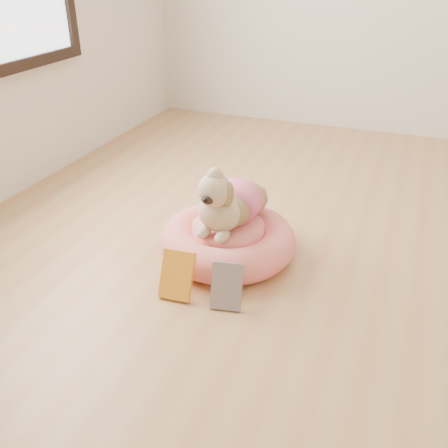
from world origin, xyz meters
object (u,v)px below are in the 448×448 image
(dog, at_px, (228,192))
(book_yellow, at_px, (177,275))
(pet_bed, at_px, (228,240))
(book_white, at_px, (227,286))

(dog, distance_m, book_yellow, 0.42)
(pet_bed, bearing_deg, dog, 111.87)
(dog, height_order, book_yellow, dog)
(dog, relative_size, book_yellow, 2.21)
(dog, relative_size, book_white, 2.36)
(pet_bed, height_order, dog, dog)
(book_yellow, distance_m, book_white, 0.20)
(book_yellow, xyz_separation_m, book_white, (0.20, 0.01, -0.00))
(dog, bearing_deg, book_yellow, -97.37)
(pet_bed, bearing_deg, book_white, -70.00)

